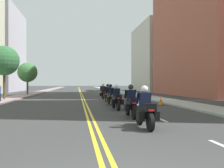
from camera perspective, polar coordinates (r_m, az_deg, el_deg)
name	(u,v)px	position (r m, az deg, el deg)	size (l,w,h in m)	color
ground_plane	(80,92)	(51.95, -6.99, -1.72)	(264.00, 264.00, 0.00)	#343636
sidewalk_left	(40,92)	(52.43, -15.46, -1.64)	(2.50, 144.00, 0.12)	gray
sidewalk_right	(119,91)	(52.61, 1.46, -1.63)	(2.50, 144.00, 0.12)	#99A19A
centreline_yellow_inner	(80,92)	(51.95, -7.12, -1.72)	(0.12, 132.00, 0.01)	yellow
centreline_yellow_outer	(81,92)	(51.95, -6.85, -1.72)	(0.12, 132.00, 0.01)	yellow
lane_dashes_white	(108,96)	(33.19, -0.99, -2.75)	(0.14, 56.40, 0.01)	silver
building_left_2	(1,50)	(59.53, -23.24, 6.82)	(7.25, 16.55, 17.24)	#AAA8B4
building_right_2	(153,58)	(58.22, 8.90, 5.62)	(6.10, 16.73, 14.50)	#BAB8A6
motorcycle_0	(145,111)	(9.73, 7.34, -5.91)	(0.77, 2.14, 1.59)	black
motorcycle_1	(131,104)	(12.72, 4.22, -4.42)	(0.76, 2.25, 1.62)	black
motorcycle_2	(116,99)	(16.49, 0.93, -3.40)	(0.78, 2.29, 1.62)	black
motorcycle_3	(111,97)	(19.82, -0.30, -2.78)	(0.77, 2.17, 1.62)	black
motorcycle_4	(108,95)	(23.51, -0.93, -2.34)	(0.78, 2.20, 1.62)	black
motorcycle_5	(103,93)	(27.44, -2.00, -1.95)	(0.77, 2.13, 1.67)	black
traffic_cone_0	(161,100)	(20.14, 10.64, -3.53)	(0.37, 0.37, 0.77)	black
pedestrian_0	(0,93)	(24.49, -23.44, -1.85)	(0.29, 0.40, 1.61)	#212735
street_tree_0	(4,61)	(28.29, -22.62, 4.73)	(2.98, 2.98, 5.45)	#4B3A25
street_tree_1	(28,72)	(39.10, -18.08, 2.44)	(2.80, 2.80, 4.66)	#4A3625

